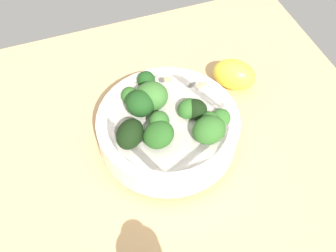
# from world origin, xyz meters

# --- Properties ---
(ground_plane) EXTENTS (0.69, 0.69, 0.04)m
(ground_plane) POSITION_xyz_m (0.00, 0.00, -0.02)
(ground_plane) COLOR tan
(bowl_of_broccoli) EXTENTS (0.20, 0.20, 0.10)m
(bowl_of_broccoli) POSITION_xyz_m (-0.02, -0.06, 0.04)
(bowl_of_broccoli) COLOR silver
(bowl_of_broccoli) RESTS_ON ground_plane
(lemon_wedge) EXTENTS (0.08, 0.08, 0.05)m
(lemon_wedge) POSITION_xyz_m (-0.16, -0.13, 0.02)
(lemon_wedge) COLOR yellow
(lemon_wedge) RESTS_ON ground_plane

